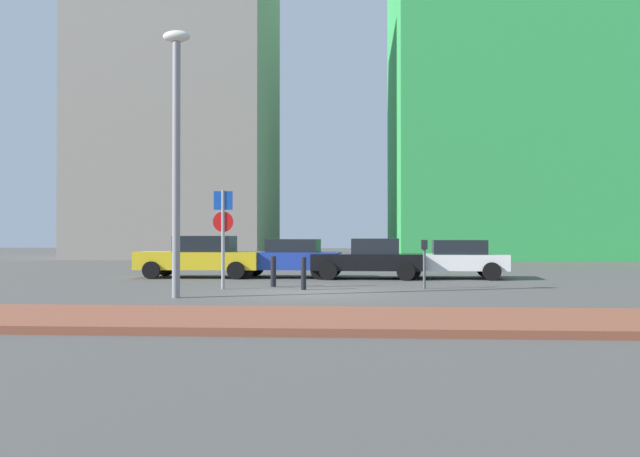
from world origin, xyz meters
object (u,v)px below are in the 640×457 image
Objects in this scene: parked_car_yellow at (201,256)px; parked_car_blue at (288,258)px; parking_meter at (424,257)px; parked_car_black at (370,258)px; parking_sign_post at (223,227)px; traffic_bollard_mid at (304,273)px; parked_car_white at (452,259)px; traffic_bollard_near at (273,271)px; street_lamp at (176,140)px.

parked_car_yellow is 3.24m from parked_car_blue.
parked_car_yellow reaches higher than parking_meter.
parking_sign_post is (-4.38, -4.78, 1.09)m from parked_car_black.
parking_meter is 1.52× the size of traffic_bollard_mid.
parking_sign_post is at bearing -104.55° from parked_car_blue.
parked_car_white is at bearing 45.71° from traffic_bollard_mid.
parked_car_yellow is at bearing -177.14° from parked_car_blue.
parked_car_blue reaches higher than traffic_bollard_mid.
parking_meter is 1.54× the size of traffic_bollard_near.
parked_car_white is at bearing 4.67° from parked_car_black.
parked_car_white is 11.58m from street_lamp.
parked_car_blue is at bearing 178.65° from parked_car_white.
parked_car_black is at bearing 51.75° from traffic_bollard_near.
traffic_bollard_near is (2.00, 3.60, -3.54)m from street_lamp.
parking_sign_post reaches higher than traffic_bollard_mid.
parked_car_black is 1.40× the size of parking_sign_post.
parking_meter reaches higher than parked_car_blue.
parked_car_yellow is 8.40m from street_lamp.
street_lamp is at bearing -154.43° from parking_meter.
traffic_bollard_near is at bearing 134.14° from traffic_bollard_mid.
parked_car_white is 9.00m from parking_sign_post.
parking_meter is at bearing 4.69° from parking_sign_post.
parking_sign_post is (-7.39, -5.02, 1.10)m from parked_car_white.
parked_car_white is 4.44× the size of traffic_bollard_near.
street_lamp is at bearing -103.50° from parking_sign_post.
parking_sign_post reaches higher than traffic_bollard_near.
parked_car_yellow reaches higher than parked_car_white.
traffic_bollard_mid is at bearing -170.50° from parking_meter.
traffic_bollard_near is at bearing -128.25° from parked_car_black.
traffic_bollard_mid is at bearing -2.54° from parking_sign_post.
street_lamp reaches higher than parked_car_blue.
traffic_bollard_mid is at bearing -50.04° from parked_car_yellow.
parking_sign_post is 2.01× the size of parking_meter.
street_lamp reaches higher than traffic_bollard_mid.
parking_sign_post is 2.75m from traffic_bollard_mid.
parking_sign_post is (1.90, -5.01, 1.04)m from parked_car_yellow.
parked_car_black is (6.28, -0.23, -0.05)m from parked_car_yellow.
parking_sign_post reaches higher than parked_car_black.
parking_sign_post is at bearing -69.24° from parked_car_yellow.
parked_car_blue is 8.70m from street_lamp.
traffic_bollard_near is 1.47m from traffic_bollard_mid.
parked_car_yellow is 3.14× the size of parking_meter.
parking_sign_post is 3.49m from street_lamp.
parked_car_yellow is at bearing -179.88° from parked_car_white.
parked_car_yellow is 6.28m from parked_car_black.
parked_car_yellow is 9.29m from parked_car_white.
parked_car_white is (6.05, -0.14, -0.02)m from parked_car_blue.
parked_car_black reaches higher than parking_meter.
parked_car_blue is at bearing 172.72° from parked_car_black.
parked_car_blue is 0.99× the size of parked_car_white.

